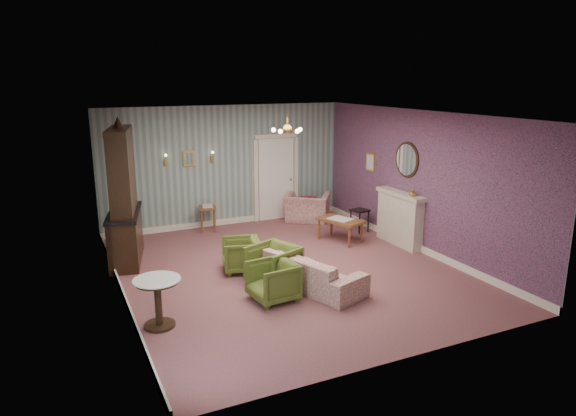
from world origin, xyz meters
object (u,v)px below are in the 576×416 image
olive_chair_c (241,253)px  fireplace (400,218)px  coffee_table (340,230)px  pedestal_table (158,303)px  olive_chair_a (273,279)px  dresser (122,192)px  sofa_chintz (310,265)px  wingback_chair (307,203)px  olive_chair_b (273,263)px  side_table_black (359,221)px

olive_chair_c → fireplace: 3.66m
coffee_table → pedestal_table: bearing=-152.0°
olive_chair_a → fireplace: 3.94m
olive_chair_c → pedestal_table: size_ratio=0.92×
dresser → sofa_chintz: bearing=-32.1°
wingback_chair → pedestal_table: (-4.57, -4.17, -0.10)m
olive_chair_b → dresser: (-2.14, 2.33, 1.00)m
pedestal_table → sofa_chintz: bearing=8.3°
olive_chair_b → olive_chair_c: size_ratio=1.14×
olive_chair_b → pedestal_table: olive_chair_b is taller
olive_chair_c → pedestal_table: 2.46m
sofa_chintz → fireplace: 3.11m
wingback_chair → side_table_black: size_ratio=2.00×
olive_chair_a → pedestal_table: pedestal_table is taller
olive_chair_a → olive_chair_b: 0.65m
fireplace → side_table_black: size_ratio=2.59×
olive_chair_a → side_table_black: size_ratio=1.32×
olive_chair_c → coffee_table: olive_chair_c is taller
wingback_chair → olive_chair_b: bearing=91.3°
coffee_table → side_table_black: size_ratio=1.86×
dresser → coffee_table: 4.66m
olive_chair_c → dresser: bearing=-113.8°
olive_chair_c → wingback_chair: wingback_chair is taller
sofa_chintz → pedestal_table: bearing=79.1°
sofa_chintz → fireplace: bearing=-85.2°
fireplace → coffee_table: bearing=145.1°
fireplace → side_table_black: bearing=103.3°
dresser → olive_chair_c: bearing=-25.3°
sofa_chintz → dresser: 3.91m
wingback_chair → dresser: size_ratio=0.39×
sofa_chintz → dresser: dresser is taller
wingback_chair → fireplace: size_ratio=0.77×
wingback_chair → coffee_table: size_ratio=1.08×
wingback_chair → fireplace: 2.70m
olive_chair_a → side_table_black: (3.37, 2.65, -0.09)m
fireplace → pedestal_table: size_ratio=1.88×
dresser → side_table_black: bearing=10.0°
olive_chair_a → sofa_chintz: bearing=100.9°
sofa_chintz → olive_chair_a: bearing=87.7°
olive_chair_c → side_table_black: size_ratio=1.27×
sofa_chintz → pedestal_table: sofa_chintz is taller
sofa_chintz → fireplace: size_ratio=1.45×
coffee_table → pedestal_table: (-4.47, -2.38, 0.12)m
olive_chair_a → olive_chair_b: bearing=149.9°
side_table_black → dresser: bearing=177.0°
dresser → olive_chair_b: bearing=-34.5°
olive_chair_c → side_table_black: (3.38, 1.19, -0.07)m
olive_chair_a → wingback_chair: size_ratio=0.66×
wingback_chair → olive_chair_c: bearing=80.0°
fireplace → pedestal_table: fireplace is taller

